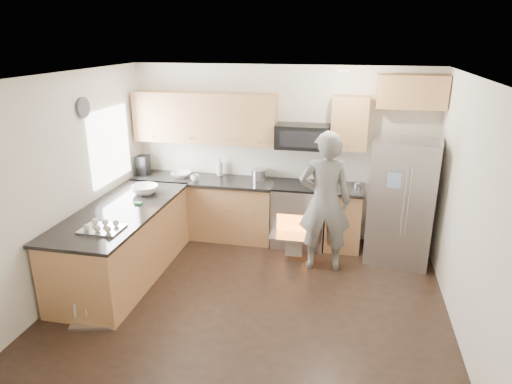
% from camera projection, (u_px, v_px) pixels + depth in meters
% --- Properties ---
extents(ground, '(4.50, 4.50, 0.00)m').
position_uv_depth(ground, '(252.00, 299.00, 5.46)').
color(ground, black).
rests_on(ground, ground).
extents(room_shell, '(4.54, 4.04, 2.62)m').
position_uv_depth(room_shell, '(248.00, 164.00, 4.93)').
color(room_shell, silver).
rests_on(room_shell, ground).
extents(back_cabinet_run, '(4.45, 0.64, 2.50)m').
position_uv_depth(back_cabinet_run, '(239.00, 177.00, 6.87)').
color(back_cabinet_run, '#B17B46').
rests_on(back_cabinet_run, ground).
extents(peninsula, '(0.96, 2.36, 1.04)m').
position_uv_depth(peninsula, '(124.00, 242.00, 5.88)').
color(peninsula, '#B17B46').
rests_on(peninsula, ground).
extents(stove_range, '(0.76, 0.97, 1.79)m').
position_uv_depth(stove_range, '(299.00, 201.00, 6.73)').
color(stove_range, '#B7B7BC').
rests_on(stove_range, ground).
extents(refrigerator, '(0.94, 0.79, 1.71)m').
position_uv_depth(refrigerator, '(402.00, 202.00, 6.17)').
color(refrigerator, '#B7B7BC').
rests_on(refrigerator, ground).
extents(person, '(0.73, 0.53, 1.88)m').
position_uv_depth(person, '(325.00, 202.00, 5.92)').
color(person, slate).
rests_on(person, ground).
extents(dish_rack, '(0.60, 0.53, 0.32)m').
position_uv_depth(dish_rack, '(97.00, 313.00, 5.04)').
color(dish_rack, '#B7B7BC').
rests_on(dish_rack, ground).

